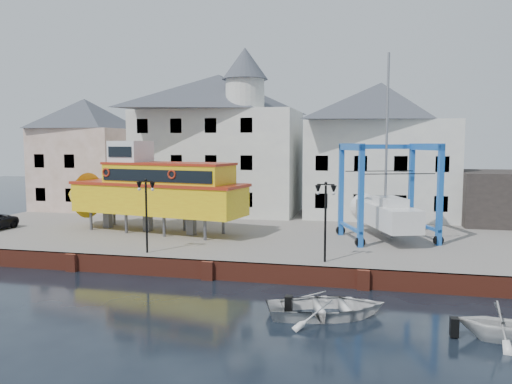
# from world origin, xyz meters

# --- Properties ---
(ground) EXTENTS (140.00, 140.00, 0.00)m
(ground) POSITION_xyz_m (0.00, 0.00, 0.00)
(ground) COLOR black
(ground) RESTS_ON ground
(hardstanding) EXTENTS (44.00, 22.00, 1.00)m
(hardstanding) POSITION_xyz_m (0.00, 11.00, 0.50)
(hardstanding) COLOR #6A625B
(hardstanding) RESTS_ON ground
(quay_wall) EXTENTS (44.00, 0.47, 1.00)m
(quay_wall) POSITION_xyz_m (-0.00, 0.10, 0.50)
(quay_wall) COLOR maroon
(quay_wall) RESTS_ON ground
(building_pink) EXTENTS (8.00, 7.00, 10.30)m
(building_pink) POSITION_xyz_m (-18.00, 18.00, 6.15)
(building_pink) COLOR tan
(building_pink) RESTS_ON hardstanding
(building_white_main) EXTENTS (14.00, 8.30, 14.00)m
(building_white_main) POSITION_xyz_m (-4.87, 18.39, 7.34)
(building_white_main) COLOR silver
(building_white_main) RESTS_ON hardstanding
(building_white_right) EXTENTS (12.00, 8.00, 11.20)m
(building_white_right) POSITION_xyz_m (9.00, 19.00, 6.60)
(building_white_right) COLOR silver
(building_white_right) RESTS_ON hardstanding
(lamp_post_left) EXTENTS (1.12, 0.32, 4.20)m
(lamp_post_left) POSITION_xyz_m (-4.00, 1.20, 4.17)
(lamp_post_left) COLOR black
(lamp_post_left) RESTS_ON hardstanding
(lamp_post_right) EXTENTS (1.12, 0.32, 4.20)m
(lamp_post_right) POSITION_xyz_m (6.00, 1.20, 4.17)
(lamp_post_right) COLOR black
(lamp_post_right) RESTS_ON hardstanding
(tour_boat) EXTENTS (14.91, 6.21, 6.32)m
(tour_boat) POSITION_xyz_m (-6.91, 7.62, 3.98)
(tour_boat) COLOR #59595E
(tour_boat) RESTS_ON hardstanding
(travel_lift) EXTENTS (6.64, 8.04, 11.83)m
(travel_lift) POSITION_xyz_m (9.11, 8.74, 2.98)
(travel_lift) COLOR #206CA5
(travel_lift) RESTS_ON hardstanding
(motorboat_b) EXTENTS (5.78, 4.86, 1.02)m
(motorboat_b) POSITION_xyz_m (6.56, -4.21, 0.00)
(motorboat_b) COLOR silver
(motorboat_b) RESTS_ON ground
(motorboat_c) EXTENTS (3.36, 3.02, 1.56)m
(motorboat_c) POSITION_xyz_m (12.95, -5.47, 0.00)
(motorboat_c) COLOR silver
(motorboat_c) RESTS_ON ground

